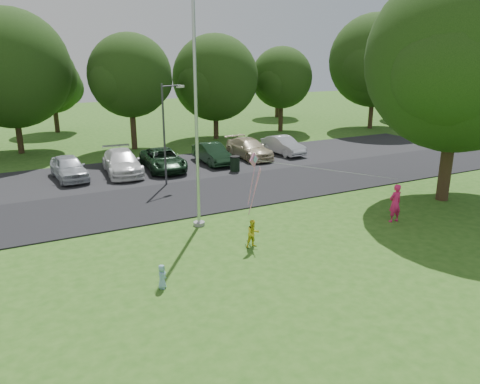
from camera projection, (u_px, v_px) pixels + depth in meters
name	position (u px, v px, depth m)	size (l,w,h in m)	color
ground	(333.00, 252.00, 17.96)	(120.00, 120.00, 0.00)	#2C5C18
park_road	(230.00, 191.00, 25.61)	(60.00, 6.00, 0.06)	black
parking_strip	(188.00, 166.00, 31.14)	(42.00, 7.00, 0.06)	black
flagpole	(197.00, 132.00, 19.48)	(0.50, 0.50, 10.00)	#B7BABF
street_lamp	(167.00, 125.00, 25.97)	(1.53, 0.73, 5.69)	#3F3F44
trash_can	(235.00, 164.00, 29.63)	(0.64, 0.64, 1.02)	black
big_tree	(459.00, 64.00, 22.19)	(9.50, 8.89, 11.47)	#332316
tree_row	(165.00, 73.00, 37.62)	(64.35, 11.94, 10.88)	#332316
horizon_trees	(158.00, 83.00, 47.32)	(77.46, 7.20, 7.02)	#332316
parked_cars	(179.00, 156.00, 30.67)	(16.93, 5.38, 1.45)	#B2B7BF
woman	(395.00, 203.00, 20.89)	(0.64, 0.42, 1.76)	#ED1F6A
child_yellow	(253.00, 234.00, 18.25)	(0.55, 0.43, 1.12)	gold
child_blue	(162.00, 277.00, 15.10)	(0.40, 0.26, 0.82)	#83B7CA
kite	(258.00, 171.00, 18.66)	(6.77, 1.61, 2.66)	pink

